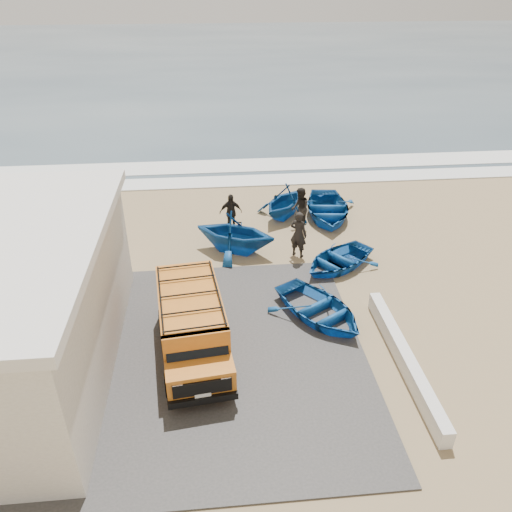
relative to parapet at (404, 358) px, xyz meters
name	(u,v)px	position (x,y,z in m)	size (l,w,h in m)	color
ground	(229,314)	(-5.00, 3.00, -0.28)	(160.00, 160.00, 0.00)	#9C835A
slab	(167,357)	(-7.00, 1.00, -0.25)	(12.00, 10.00, 0.05)	#413E3B
ocean	(208,57)	(-5.00, 59.00, -0.27)	(180.00, 88.00, 0.01)	#385166
surf_line	(219,182)	(-5.00, 15.00, -0.25)	(180.00, 1.60, 0.06)	white
surf_wash	(217,166)	(-5.00, 17.50, -0.26)	(180.00, 2.20, 0.04)	white
parapet	(404,358)	(0.00, 0.00, 0.00)	(0.35, 6.00, 0.55)	silver
van	(192,323)	(-6.17, 1.22, 0.80)	(2.36, 4.86, 2.01)	orange
boat_near_left	(319,309)	(-2.03, 2.51, 0.10)	(2.56, 3.58, 0.74)	#1455A0
boat_near_right	(338,259)	(-0.63, 5.67, 0.07)	(2.36, 3.30, 0.68)	#1455A0
boat_mid_left	(235,232)	(-4.54, 7.31, 0.61)	(2.89, 3.34, 1.76)	#1455A0
boat_mid_right	(327,209)	(-0.07, 10.15, 0.16)	(2.97, 4.15, 0.86)	#1455A0
boat_far_left	(284,201)	(-2.05, 10.40, 0.51)	(2.58, 2.99, 1.58)	#1455A0
fisherman_front	(298,234)	(-2.04, 6.71, 0.71)	(0.71, 0.47, 1.96)	black
fisherman_middle	(300,209)	(-1.55, 9.17, 0.67)	(0.92, 0.72, 1.90)	black
fisherman_back	(231,212)	(-4.61, 9.28, 0.58)	(1.00, 0.42, 1.71)	black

